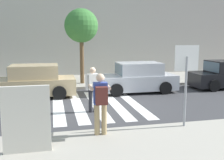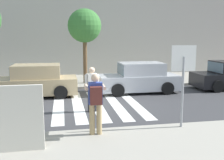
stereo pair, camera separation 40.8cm
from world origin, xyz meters
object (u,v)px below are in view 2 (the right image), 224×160
object	(u,v)px
parked_car_tan	(35,82)
street_tree_center	(85,26)
photographer_with_backpack	(96,99)
stop_sign	(183,68)
pedestrian_crossing	(92,87)
parked_car_silver	(139,78)
advertising_board	(20,118)

from	to	relation	value
parked_car_tan	street_tree_center	size ratio (longest dim) A/B	0.94
photographer_with_backpack	parked_car_tan	world-z (taller)	photographer_with_backpack
stop_sign	pedestrian_crossing	size ratio (longest dim) A/B	1.43
photographer_with_backpack	street_tree_center	bearing A→B (deg)	86.97
pedestrian_crossing	parked_car_silver	xyz separation A→B (m)	(2.81, 3.18, -0.25)
stop_sign	parked_car_silver	distance (m)	5.95
stop_sign	street_tree_center	world-z (taller)	street_tree_center
stop_sign	parked_car_tan	xyz separation A→B (m)	(-4.86, 5.81, -1.21)
parked_car_tan	advertising_board	size ratio (longest dim) A/B	2.56
photographer_with_backpack	stop_sign	bearing A→B (deg)	3.83
parked_car_silver	photographer_with_backpack	bearing A→B (deg)	-116.84
parked_car_tan	photographer_with_backpack	bearing A→B (deg)	-69.69
photographer_with_backpack	parked_car_silver	xyz separation A→B (m)	(3.03, 5.99, -0.44)
parked_car_silver	street_tree_center	distance (m)	4.53
pedestrian_crossing	advertising_board	distance (m)	4.11
stop_sign	parked_car_tan	size ratio (longest dim) A/B	0.60
stop_sign	photographer_with_backpack	xyz separation A→B (m)	(-2.64, -0.18, -0.77)
parked_car_silver	parked_car_tan	bearing A→B (deg)	180.00
parked_car_tan	street_tree_center	world-z (taller)	street_tree_center
pedestrian_crossing	street_tree_center	distance (m)	6.23
stop_sign	street_tree_center	distance (m)	8.76
stop_sign	parked_car_tan	bearing A→B (deg)	129.90
parked_car_silver	advertising_board	bearing A→B (deg)	-126.29
parked_car_silver	advertising_board	size ratio (longest dim) A/B	2.56
photographer_with_backpack	parked_car_tan	xyz separation A→B (m)	(-2.22, 5.99, -0.44)
parked_car_tan	parked_car_silver	world-z (taller)	same
stop_sign	parked_car_silver	world-z (taller)	stop_sign
street_tree_center	stop_sign	bearing A→B (deg)	-75.28
stop_sign	photographer_with_backpack	size ratio (longest dim) A/B	1.43
parked_car_silver	advertising_board	world-z (taller)	advertising_board
pedestrian_crossing	street_tree_center	size ratio (longest dim) A/B	0.40
stop_sign	advertising_board	size ratio (longest dim) A/B	1.54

